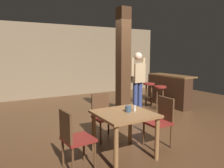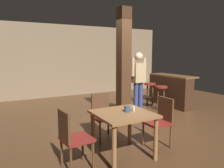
# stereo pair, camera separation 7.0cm
# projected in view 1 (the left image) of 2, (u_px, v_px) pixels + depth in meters

# --- Properties ---
(ground_plane) EXTENTS (10.80, 10.80, 0.00)m
(ground_plane) POSITION_uv_depth(u_px,v_px,m) (136.00, 127.00, 5.08)
(ground_plane) COLOR #4C301C
(wall_back) EXTENTS (8.00, 0.10, 2.80)m
(wall_back) POSITION_uv_depth(u_px,v_px,m) (71.00, 61.00, 8.76)
(wall_back) COLOR #756047
(wall_back) RESTS_ON ground_plane
(pillar) EXTENTS (0.28, 0.28, 2.80)m
(pillar) POSITION_uv_depth(u_px,v_px,m) (123.00, 65.00, 5.43)
(pillar) COLOR #422816
(pillar) RESTS_ON ground_plane
(dining_table) EXTENTS (0.90, 0.90, 0.74)m
(dining_table) POSITION_uv_depth(u_px,v_px,m) (124.00, 120.00, 3.57)
(dining_table) COLOR brown
(dining_table) RESTS_ON ground_plane
(chair_west) EXTENTS (0.46, 0.46, 0.89)m
(chair_west) POSITION_uv_depth(u_px,v_px,m) (74.00, 137.00, 3.15)
(chair_west) COLOR maroon
(chair_west) RESTS_ON ground_plane
(chair_north) EXTENTS (0.43, 0.43, 0.89)m
(chair_north) POSITION_uv_depth(u_px,v_px,m) (103.00, 114.00, 4.33)
(chair_north) COLOR maroon
(chair_north) RESTS_ON ground_plane
(chair_east) EXTENTS (0.42, 0.42, 0.89)m
(chair_east) POSITION_uv_depth(u_px,v_px,m) (161.00, 119.00, 3.99)
(chair_east) COLOR maroon
(chair_east) RESTS_ON ground_plane
(napkin_cup) EXTENTS (0.10, 0.10, 0.10)m
(napkin_cup) POSITION_uv_depth(u_px,v_px,m) (128.00, 109.00, 3.60)
(napkin_cup) COLOR #33475B
(napkin_cup) RESTS_ON dining_table
(salt_shaker) EXTENTS (0.03, 0.03, 0.09)m
(salt_shaker) POSITION_uv_depth(u_px,v_px,m) (135.00, 108.00, 3.65)
(salt_shaker) COLOR silver
(salt_shaker) RESTS_ON dining_table
(standing_person) EXTENTS (0.47, 0.23, 1.72)m
(standing_person) POSITION_uv_depth(u_px,v_px,m) (138.00, 80.00, 5.66)
(standing_person) COLOR tan
(standing_person) RESTS_ON ground_plane
(bar_counter) EXTENTS (0.56, 1.64, 1.00)m
(bar_counter) POSITION_uv_depth(u_px,v_px,m) (168.00, 90.00, 7.10)
(bar_counter) COLOR brown
(bar_counter) RESTS_ON ground_plane
(bar_stool_near) EXTENTS (0.36, 0.36, 0.73)m
(bar_stool_near) POSITION_uv_depth(u_px,v_px,m) (160.00, 92.00, 6.52)
(bar_stool_near) COLOR maroon
(bar_stool_near) RESTS_ON ground_plane
(bar_stool_mid) EXTENTS (0.37, 0.37, 0.74)m
(bar_stool_mid) POSITION_uv_depth(u_px,v_px,m) (149.00, 88.00, 7.07)
(bar_stool_mid) COLOR maroon
(bar_stool_mid) RESTS_ON ground_plane
(bar_stool_far) EXTENTS (0.36, 0.36, 0.78)m
(bar_stool_far) POSITION_uv_depth(u_px,v_px,m) (138.00, 86.00, 7.53)
(bar_stool_far) COLOR maroon
(bar_stool_far) RESTS_ON ground_plane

